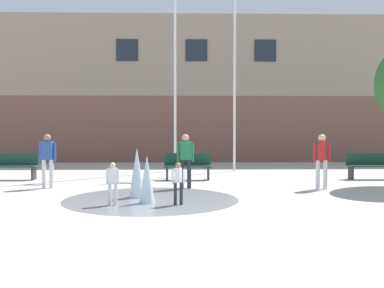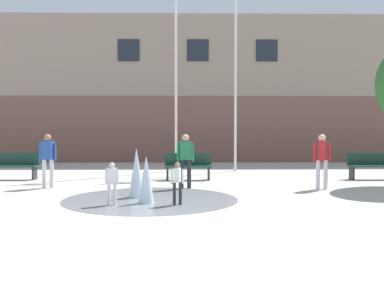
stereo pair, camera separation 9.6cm
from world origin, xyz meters
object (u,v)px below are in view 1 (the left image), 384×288
(park_bench_under_right_flagpole, at_px, (14,166))
(child_with_pink_shirt, at_px, (178,180))
(park_bench_far_right, at_px, (370,165))
(child_running, at_px, (113,180))
(adult_watching, at_px, (185,157))
(adult_in_red, at_px, (48,156))
(flagpole_left, at_px, (176,57))
(park_bench_near_trashcan, at_px, (188,166))
(flagpole_right, at_px, (235,65))
(adult_near_bench, at_px, (322,157))

(park_bench_under_right_flagpole, bearing_deg, child_with_pink_shirt, -42.19)
(park_bench_far_right, height_order, child_with_pink_shirt, child_with_pink_shirt)
(park_bench_far_right, height_order, child_running, child_running)
(adult_watching, bearing_deg, adult_in_red, -14.77)
(child_running, relative_size, flagpole_left, 0.11)
(park_bench_near_trashcan, relative_size, child_running, 1.62)
(flagpole_left, bearing_deg, child_with_pink_shirt, -88.90)
(child_with_pink_shirt, xyz_separation_m, adult_in_red, (-3.87, 2.98, 0.35))
(park_bench_under_right_flagpole, relative_size, park_bench_near_trashcan, 1.00)
(child_with_pink_shirt, bearing_deg, park_bench_far_right, -41.03)
(park_bench_far_right, bearing_deg, park_bench_near_trashcan, -179.70)
(park_bench_near_trashcan, distance_m, flagpole_left, 5.15)
(flagpole_left, bearing_deg, park_bench_near_trashcan, -81.62)
(flagpole_left, relative_size, flagpole_right, 1.07)
(park_bench_under_right_flagpole, bearing_deg, child_running, -50.99)
(adult_in_red, height_order, flagpole_left, flagpole_left)
(park_bench_near_trashcan, xyz_separation_m, adult_in_red, (-4.16, -1.98, 0.45))
(park_bench_near_trashcan, height_order, child_with_pink_shirt, child_with_pink_shirt)
(child_with_pink_shirt, xyz_separation_m, adult_near_bench, (4.14, 2.55, 0.35))
(child_running, xyz_separation_m, flagpole_right, (3.78, 7.96, 3.76))
(park_bench_far_right, xyz_separation_m, child_with_pink_shirt, (-6.61, -4.99, 0.10))
(park_bench_under_right_flagpole, height_order, park_bench_far_right, same)
(adult_in_red, bearing_deg, child_running, 139.50)
(child_with_pink_shirt, height_order, flagpole_left, flagpole_left)
(park_bench_near_trashcan, bearing_deg, park_bench_under_right_flagpole, 178.28)
(park_bench_under_right_flagpole, xyz_separation_m, adult_watching, (5.86, -2.33, 0.45))
(child_with_pink_shirt, height_order, adult_near_bench, adult_near_bench)
(park_bench_far_right, bearing_deg, adult_watching, -161.21)
(child_with_pink_shirt, distance_m, flagpole_left, 8.94)
(park_bench_far_right, relative_size, child_running, 1.62)
(adult_watching, distance_m, flagpole_right, 6.51)
(child_with_pink_shirt, bearing_deg, flagpole_left, 13.00)
(adult_near_bench, bearing_deg, park_bench_far_right, -29.02)
(park_bench_near_trashcan, bearing_deg, child_with_pink_shirt, -93.33)
(park_bench_near_trashcan, distance_m, child_with_pink_shirt, 4.97)
(park_bench_under_right_flagpole, distance_m, park_bench_near_trashcan, 5.96)
(park_bench_under_right_flagpole, distance_m, adult_watching, 6.32)
(flagpole_left, bearing_deg, park_bench_far_right, -23.69)
(child_with_pink_shirt, distance_m, adult_in_red, 4.90)
(flagpole_right, bearing_deg, adult_in_red, -140.97)
(park_bench_under_right_flagpole, distance_m, flagpole_left, 7.46)
(adult_in_red, bearing_deg, adult_watching, -171.34)
(park_bench_far_right, distance_m, child_running, 9.53)
(adult_in_red, bearing_deg, child_with_pink_shirt, 153.48)
(park_bench_under_right_flagpole, distance_m, adult_near_bench, 10.15)
(park_bench_under_right_flagpole, bearing_deg, adult_watching, -21.67)
(adult_watching, xyz_separation_m, adult_near_bench, (3.95, -0.26, 0.00))
(park_bench_far_right, xyz_separation_m, adult_watching, (-6.41, -2.18, 0.45))
(child_with_pink_shirt, xyz_separation_m, child_running, (-1.51, 0.00, 0.00))
(adult_watching, relative_size, flagpole_left, 0.18)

